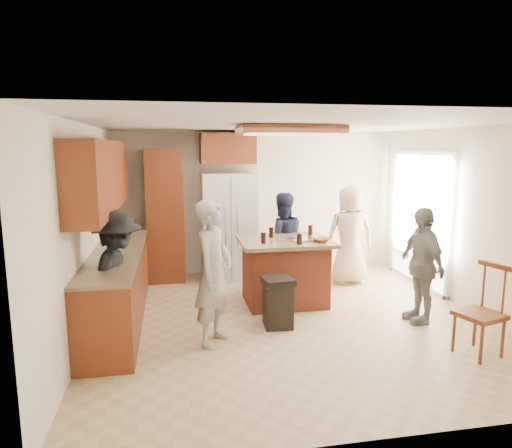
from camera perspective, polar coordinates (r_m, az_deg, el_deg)
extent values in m
plane|color=tan|center=(6.07, 4.46, -11.90)|extent=(5.00, 5.00, 0.00)
plane|color=white|center=(5.66, 4.79, 12.37)|extent=(5.00, 5.00, 0.00)
plane|color=beige|center=(8.15, 0.04, 2.73)|extent=(5.00, 0.00, 5.00)
plane|color=beige|center=(3.45, 15.57, -7.16)|extent=(5.00, 0.00, 5.00)
plane|color=beige|center=(5.63, -20.75, -0.98)|extent=(0.00, 5.00, 5.00)
plane|color=beige|center=(6.82, 25.34, 0.47)|extent=(0.00, 5.00, 5.00)
cube|color=white|center=(7.83, 20.02, 0.40)|extent=(0.02, 1.60, 2.10)
cube|color=white|center=(7.82, 19.90, 0.39)|extent=(0.08, 1.72, 2.10)
cube|color=maroon|center=(5.85, 4.26, 11.70)|extent=(1.30, 0.70, 0.10)
cube|color=white|center=(5.85, 4.25, 11.11)|extent=(1.10, 0.50, 0.02)
cube|color=olive|center=(8.92, 28.12, -6.34)|extent=(3.00, 3.00, 0.10)
imported|color=#999891|center=(5.17, -5.32, -6.13)|extent=(0.67, 0.74, 1.65)
imported|color=#1A1E35|center=(7.18, 3.26, -2.13)|extent=(0.75, 0.47, 1.53)
imported|color=tan|center=(7.61, 11.65, -1.32)|extent=(0.83, 0.57, 1.62)
imported|color=gray|center=(6.18, 19.95, -4.83)|extent=(0.47, 0.88, 1.49)
imported|color=black|center=(5.39, -16.79, -6.50)|extent=(0.67, 1.07, 1.53)
cube|color=maroon|center=(6.16, -16.89, -7.65)|extent=(0.60, 3.00, 0.88)
cube|color=#846B4C|center=(6.05, -17.10, -3.48)|extent=(0.64, 3.00, 0.04)
cube|color=maroon|center=(5.93, -18.77, 5.72)|extent=(0.35, 3.00, 0.85)
cube|color=maroon|center=(7.74, -11.27, 1.06)|extent=(0.60, 0.60, 2.20)
cube|color=maroon|center=(7.71, -3.62, 9.40)|extent=(0.90, 0.60, 0.50)
cube|color=white|center=(7.75, -3.44, -0.26)|extent=(0.90, 0.72, 1.80)
cube|color=gray|center=(7.39, -3.09, -0.74)|extent=(0.01, 0.01, 1.71)
cylinder|color=silver|center=(7.34, -3.85, -0.10)|extent=(0.02, 0.02, 0.70)
cylinder|color=silver|center=(7.36, -2.30, -0.06)|extent=(0.02, 0.02, 0.70)
cube|color=#A5442A|center=(6.58, 3.61, -6.14)|extent=(1.10, 0.85, 0.88)
cube|color=#84654C|center=(6.47, 3.65, -2.18)|extent=(1.28, 1.03, 0.05)
cube|color=silver|center=(6.48, 5.90, -1.87)|extent=(0.47, 0.40, 0.02)
imported|color=brown|center=(6.35, 8.15, -2.01)|extent=(0.27, 0.27, 0.05)
cylinder|color=black|center=(6.20, 0.93, -1.74)|extent=(0.07, 0.07, 0.15)
cylinder|color=black|center=(6.61, 1.92, -1.03)|extent=(0.07, 0.07, 0.15)
cylinder|color=black|center=(6.84, 6.82, -0.74)|extent=(0.07, 0.07, 0.15)
cylinder|color=black|center=(6.15, 5.46, -1.87)|extent=(0.07, 0.07, 0.15)
cube|color=black|center=(5.78, 2.74, -10.11)|extent=(0.35, 0.35, 0.55)
cube|color=black|center=(5.68, 2.77, -7.12)|extent=(0.39, 0.39, 0.08)
cube|color=maroon|center=(5.52, 26.17, -10.16)|extent=(0.52, 0.52, 0.05)
cylinder|color=maroon|center=(5.38, 26.35, -13.32)|extent=(0.04, 0.04, 0.44)
cylinder|color=maroon|center=(5.64, 28.47, -12.42)|extent=(0.04, 0.04, 0.44)
cylinder|color=maroon|center=(5.56, 23.49, -12.33)|extent=(0.04, 0.04, 0.44)
cylinder|color=maroon|center=(5.82, 25.67, -11.52)|extent=(0.04, 0.04, 0.44)
cube|color=maroon|center=(5.53, 27.76, -4.64)|extent=(0.15, 0.39, 0.05)
cylinder|color=maroon|center=(5.52, 28.58, -7.40)|extent=(0.03, 0.03, 0.50)
cylinder|color=maroon|center=(5.65, 26.57, -6.86)|extent=(0.03, 0.03, 0.50)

